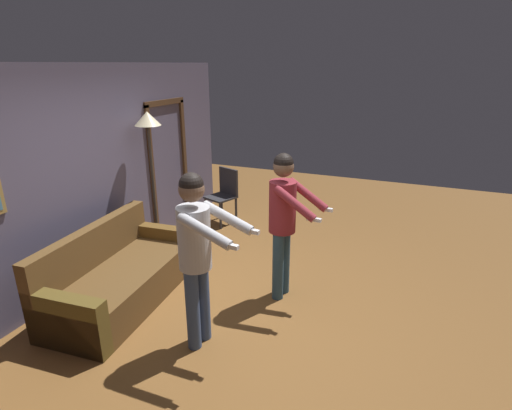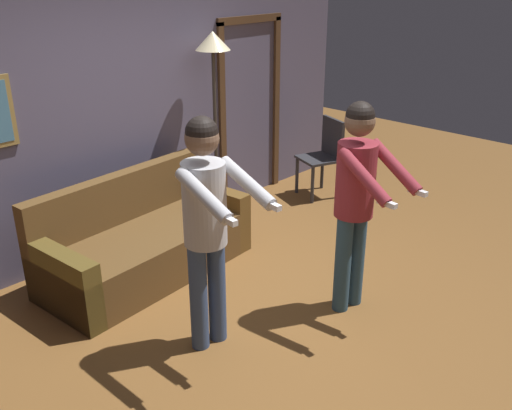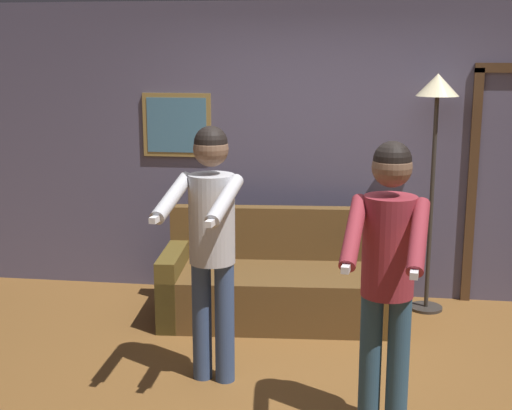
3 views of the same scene
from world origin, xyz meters
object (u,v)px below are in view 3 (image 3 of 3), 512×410
Objects in this scene: couch at (279,285)px; person_standing_right at (388,260)px; person_standing_left at (211,230)px; torchiere_lamp at (436,113)px.

couch is 1.15× the size of person_standing_right.
person_standing_right reaches higher than couch.
person_standing_left is at bearing 157.66° from person_standing_right.
person_standing_right is (1.11, -0.46, -0.02)m from person_standing_left.
couch is 1.48m from person_standing_left.
person_standing_left is (-1.55, -1.58, -0.64)m from torchiere_lamp.
person_standing_right is (0.80, -1.68, 0.75)m from couch.
torchiere_lamp is 1.16× the size of person_standing_left.
couch is 1.14× the size of person_standing_left.
person_standing_right is at bearing -22.34° from person_standing_left.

